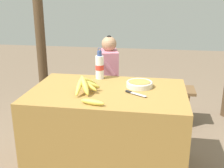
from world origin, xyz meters
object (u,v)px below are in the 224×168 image
banana_bunch_ripe (86,84)px  seated_vendor (105,72)px  knife (133,93)px  banana_bunch_green (168,83)px  support_post_near (39,25)px  water_bottle (100,67)px  loose_banana_front (93,102)px  serving_bowl (140,84)px  wooden_bench (129,92)px

banana_bunch_ripe → seated_vendor: 1.18m
knife → banana_bunch_green: size_ratio=0.60×
banana_bunch_ripe → banana_bunch_green: 1.44m
seated_vendor → support_post_near: (-0.97, 0.38, 0.51)m
water_bottle → support_post_near: support_post_near is taller
seated_vendor → banana_bunch_ripe: bearing=78.3°
loose_banana_front → serving_bowl: bearing=56.2°
knife → support_post_near: (-1.41, 1.52, 0.35)m
seated_vendor → serving_bowl: bearing=102.5°
wooden_bench → seated_vendor: size_ratio=1.47×
water_bottle → banana_bunch_green: 1.13m
knife → seated_vendor: (-0.44, 1.14, -0.16)m
knife → banana_bunch_ripe: bearing=-145.7°
banana_bunch_ripe → knife: banana_bunch_ripe is taller
seated_vendor → wooden_bench: bearing=174.1°
knife → wooden_bench: knife is taller
banana_bunch_ripe → water_bottle: 0.40m
banana_bunch_ripe → loose_banana_front: bearing=-66.1°
water_bottle → seated_vendor: (-0.09, 0.76, -0.27)m
loose_banana_front → support_post_near: 2.15m
serving_bowl → support_post_near: support_post_near is taller
serving_bowl → banana_bunch_green: serving_bowl is taller
water_bottle → seated_vendor: bearing=96.9°
knife → support_post_near: bearing=165.7°
seated_vendor → loose_banana_front: bearing=82.5°
seated_vendor → banana_bunch_green: seated_vendor is taller
knife → loose_banana_front: bearing=-101.7°
wooden_bench → knife: bearing=-83.2°
loose_banana_front → banana_bunch_green: size_ratio=0.64×
banana_bunch_green → wooden_bench: bearing=-179.8°
seated_vendor → banana_bunch_green: (0.77, 0.05, -0.12)m
banana_bunch_ripe → serving_bowl: bearing=25.0°
water_bottle → knife: size_ratio=1.62×
support_post_near → banana_bunch_green: bearing=-10.7°
banana_bunch_ripe → support_post_near: bearing=123.8°
banana_bunch_ripe → support_post_near: size_ratio=0.14×
banana_bunch_green → support_post_near: (-1.74, 0.33, 0.63)m
serving_bowl → support_post_near: 2.00m
serving_bowl → wooden_bench: 1.10m
knife → serving_bowl: bearing=110.5°
loose_banana_front → seated_vendor: size_ratio=0.18×
serving_bowl → banana_bunch_ripe: bearing=-155.0°
banana_bunch_ripe → wooden_bench: (0.25, 1.20, -0.48)m
water_bottle → loose_banana_front: size_ratio=1.53×
loose_banana_front → support_post_near: bearing=122.5°
water_bottle → banana_bunch_ripe: bearing=-95.5°
serving_bowl → loose_banana_front: bearing=-123.8°
wooden_bench → loose_banana_front: bearing=-95.1°
wooden_bench → banana_bunch_green: 0.49m
water_bottle → support_post_near: (-1.06, 1.14, 0.24)m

